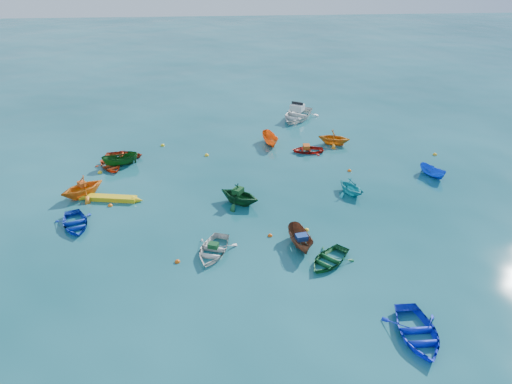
{
  "coord_description": "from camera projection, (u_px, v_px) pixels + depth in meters",
  "views": [
    {
      "loc": [
        -2.09,
        -25.14,
        16.88
      ],
      "look_at": [
        0.0,
        5.0,
        0.4
      ],
      "focal_mm": 35.0,
      "sensor_mm": 36.0,
      "label": 1
    }
  ],
  "objects": [
    {
      "name": "tarp_green_b",
      "position": [
        238.0,
        191.0,
        33.44
      ],
      "size": [
        0.87,
        0.92,
        0.36
      ],
      "primitive_type": "cube",
      "rotation": [
        0.0,
        0.0,
        0.97
      ],
      "color": "#0F3F18",
      "rests_on": "dinghy_green_n"
    },
    {
      "name": "dinghy_red_nw",
      "position": [
        124.0,
        158.0,
        40.33
      ],
      "size": [
        3.08,
        2.28,
        0.62
      ],
      "primitive_type": "imported",
      "rotation": [
        0.0,
        0.0,
        1.52
      ],
      "color": "red",
      "rests_on": "ground"
    },
    {
      "name": "kayak_yellow",
      "position": [
        112.0,
        200.0,
        34.21
      ],
      "size": [
        4.19,
        1.31,
        0.42
      ],
      "primitive_type": null,
      "rotation": [
        0.0,
        0.0,
        1.4
      ],
      "color": "yellow",
      "rests_on": "ground"
    },
    {
      "name": "buoy_or_d",
      "position": [
        349.0,
        171.0,
        38.2
      ],
      "size": [
        0.31,
        0.31,
        0.31
      ],
      "primitive_type": "sphere",
      "color": "#E75E0C",
      "rests_on": "ground"
    },
    {
      "name": "dinghy_white_near",
      "position": [
        213.0,
        253.0,
        28.77
      ],
      "size": [
        3.23,
        3.82,
        0.68
      ],
      "primitive_type": "imported",
      "rotation": [
        0.0,
        0.0,
        -0.32
      ],
      "color": "beige",
      "rests_on": "ground"
    },
    {
      "name": "sampan_brown_mid",
      "position": [
        300.0,
        246.0,
        29.4
      ],
      "size": [
        1.6,
        3.01,
        1.11
      ],
      "primitive_type": "imported",
      "rotation": [
        0.0,
        0.0,
        0.19
      ],
      "color": "brown",
      "rests_on": "ground"
    },
    {
      "name": "sampan_orange_n",
      "position": [
        270.0,
        144.0,
        42.78
      ],
      "size": [
        1.58,
        2.94,
        1.08
      ],
      "primitive_type": "imported",
      "rotation": [
        0.0,
        0.0,
        0.2
      ],
      "color": "orange",
      "rests_on": "ground"
    },
    {
      "name": "buoy_or_c",
      "position": [
        110.0,
        206.0,
        33.53
      ],
      "size": [
        0.32,
        0.32,
        0.32
      ],
      "primitive_type": "sphere",
      "color": "orange",
      "rests_on": "ground"
    },
    {
      "name": "sampan_green_far",
      "position": [
        121.0,
        165.0,
        39.07
      ],
      "size": [
        2.98,
        1.94,
        1.08
      ],
      "primitive_type": "imported",
      "rotation": [
        0.0,
        0.0,
        -1.22
      ],
      "color": "#104614",
      "rests_on": "ground"
    },
    {
      "name": "dinghy_red_ne",
      "position": [
        307.0,
        152.0,
        41.39
      ],
      "size": [
        2.66,
        1.94,
        0.54
      ],
      "primitive_type": "imported",
      "rotation": [
        0.0,
        0.0,
        -1.6
      ],
      "color": "#AC170E",
      "rests_on": "ground"
    },
    {
      "name": "dinghy_cyan_se",
      "position": [
        350.0,
        193.0,
        35.07
      ],
      "size": [
        2.86,
        3.0,
        1.24
      ],
      "primitive_type": "imported",
      "rotation": [
        0.0,
        0.0,
        0.46
      ],
      "color": "#1CA8B3",
      "rests_on": "ground"
    },
    {
      "name": "ground",
      "position": [
        262.0,
        237.0,
        30.23
      ],
      "size": [
        160.0,
        160.0,
        0.0
      ],
      "primitive_type": "plane",
      "color": "#093A43",
      "rests_on": "ground"
    },
    {
      "name": "tarp_orange_b",
      "position": [
        306.0,
        147.0,
        41.18
      ],
      "size": [
        0.56,
        0.72,
        0.34
      ],
      "primitive_type": "cube",
      "rotation": [
        0.0,
        0.0,
        -1.6
      ],
      "color": "#BA4913",
      "rests_on": "dinghy_red_ne"
    },
    {
      "name": "motorboat_white",
      "position": [
        297.0,
        119.0,
        48.31
      ],
      "size": [
        5.33,
        5.78,
        1.58
      ],
      "primitive_type": "imported",
      "rotation": [
        0.0,
        0.0,
        -0.55
      ],
      "color": "silver",
      "rests_on": "ground"
    },
    {
      "name": "dinghy_blue_sw",
      "position": [
        76.0,
        226.0,
        31.3
      ],
      "size": [
        3.28,
        3.8,
        0.66
      ],
      "primitive_type": "imported",
      "rotation": [
        0.0,
        0.0,
        0.37
      ],
      "color": "#0D2FA9",
      "rests_on": "ground"
    },
    {
      "name": "dinghy_red_far",
      "position": [
        111.0,
        168.0,
        38.66
      ],
      "size": [
        3.05,
        3.31,
        0.56
      ],
      "primitive_type": "imported",
      "rotation": [
        0.0,
        0.0,
        0.55
      ],
      "color": "red",
      "rests_on": "ground"
    },
    {
      "name": "dinghy_green_e",
      "position": [
        328.0,
        262.0,
        27.99
      ],
      "size": [
        3.65,
        3.68,
        0.63
      ],
      "primitive_type": "imported",
      "rotation": [
        0.0,
        0.0,
        -0.76
      ],
      "color": "#145729",
      "rests_on": "ground"
    },
    {
      "name": "dinghy_blue_se",
      "position": [
        417.0,
        337.0,
        22.98
      ],
      "size": [
        2.67,
        3.71,
        0.77
      ],
      "primitive_type": "imported",
      "rotation": [
        0.0,
        0.0,
        0.01
      ],
      "color": "#1026D0",
      "rests_on": "ground"
    },
    {
      "name": "sampan_blue_far",
      "position": [
        432.0,
        176.0,
        37.45
      ],
      "size": [
        1.84,
        2.44,
        0.89
      ],
      "primitive_type": "imported",
      "rotation": [
        0.0,
        0.0,
        0.49
      ],
      "color": "blue",
      "rests_on": "ground"
    },
    {
      "name": "buoy_ye_e",
      "position": [
        435.0,
        155.0,
        40.82
      ],
      "size": [
        0.35,
        0.35,
        0.35
      ],
      "primitive_type": "sphere",
      "color": "gold",
      "rests_on": "ground"
    },
    {
      "name": "buoy_ye_c",
      "position": [
        207.0,
        156.0,
        40.7
      ],
      "size": [
        0.36,
        0.36,
        0.36
      ],
      "primitive_type": "sphere",
      "color": "yellow",
      "rests_on": "ground"
    },
    {
      "name": "buoy_or_e",
      "position": [
        342.0,
        145.0,
        42.65
      ],
      "size": [
        0.3,
        0.3,
        0.3
      ],
      "primitive_type": "sphere",
      "color": "#CE440B",
      "rests_on": "ground"
    },
    {
      "name": "dinghy_orange_far",
      "position": [
        333.0,
        144.0,
        42.77
      ],
      "size": [
        3.28,
        3.05,
        1.41
      ],
      "primitive_type": "imported",
      "rotation": [
        0.0,
        0.0,
        1.24
      ],
      "color": "orange",
      "rests_on": "ground"
    },
    {
      "name": "buoy_ye_d",
      "position": [
        163.0,
        146.0,
        42.47
      ],
      "size": [
        0.35,
        0.35,
        0.35
      ],
      "primitive_type": "sphere",
      "color": "yellow",
      "rests_on": "ground"
    },
    {
      "name": "tarp_orange_a",
      "position": [
        82.0,
        184.0,
        34.3
      ],
      "size": [
        0.73,
        0.75,
        0.29
      ],
      "primitive_type": "cube",
      "rotation": [
        0.0,
        0.0,
        -0.87
      ],
      "color": "#D55115",
      "rests_on": "dinghy_orange_w"
    },
    {
      "name": "tarp_green_a",
      "position": [
        213.0,
        245.0,
        28.62
      ],
      "size": [
        0.69,
        0.6,
        0.28
      ],
      "primitive_type": "cube",
      "rotation": [
        0.0,
        0.0,
        -0.32
      ],
      "color": "#114721",
      "rests_on": "dinghy_white_near"
    },
    {
      "name": "dinghy_orange_w",
      "position": [
        84.0,
        196.0,
        34.72
      ],
      "size": [
        4.05,
        4.0,
        1.61
      ],
      "primitive_type": "imported",
      "rotation": [
        0.0,
        0.0,
        -0.87
      ],
      "color": "orange",
      "rests_on": "ground"
    },
    {
      "name": "buoy_or_a",
      "position": [
        177.0,
        262.0,
        28.02
      ],
      "size": [
        0.32,
        0.32,
        0.32
      ],
      "primitive_type": "sphere",
      "color": "#D3520B",
      "rests_on": "ground"
    },
    {
      "name": "buoy_ye_b",
      "position": [
        100.0,
        173.0,
        37.92
      ],
      "size": [
        0.34,
        0.34,
        0.34
      ],
      "primitive_type": "sphere",
      "color": "yellow",
      "rests_on": "ground"
    },
    {
      "name": "tarp_blue_a",
      "position": [
        302.0,
        237.0,
        28.93
      ],
      "size": [
        0.76,
        0.63,
        0.33
      ],
      "primitive_type": "cube",
      "rotation": [
        0.0,
        0.0,
        0.19
      ],
      "color": "navy",
      "rests_on": "sampan_brown_mid"
    },
    {
      "name": "buoy_ye_a",
      "position": [
        307.0,
        230.0,
        30.88
      ],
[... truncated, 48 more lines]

